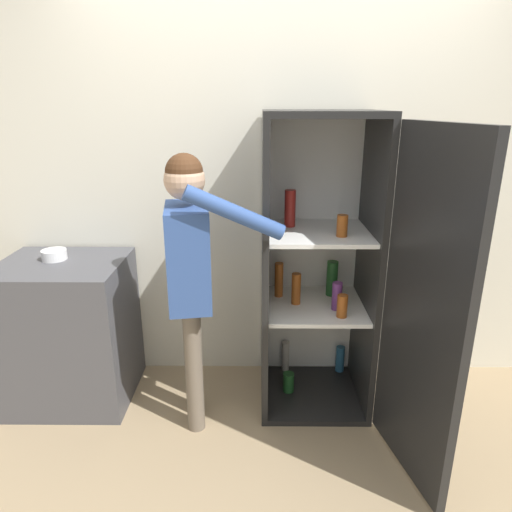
{
  "coord_description": "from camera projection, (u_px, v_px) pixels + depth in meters",
  "views": [
    {
      "loc": [
        -0.12,
        -1.89,
        1.79
      ],
      "look_at": [
        -0.14,
        0.62,
        0.94
      ],
      "focal_mm": 32.0,
      "sensor_mm": 36.0,
      "label": 1
    }
  ],
  "objects": [
    {
      "name": "ground_plane",
      "position": [
        282.0,
        467.0,
        2.36
      ],
      "size": [
        12.0,
        12.0,
        0.0
      ],
      "primitive_type": "plane",
      "color": "tan"
    },
    {
      "name": "wall_back",
      "position": [
        279.0,
        188.0,
        2.88
      ],
      "size": [
        7.0,
        0.06,
        2.55
      ],
      "color": "silver",
      "rests_on": "ground_plane"
    },
    {
      "name": "refrigerator",
      "position": [
        335.0,
        274.0,
        2.58
      ],
      "size": [
        0.82,
        1.24,
        1.75
      ],
      "color": "black",
      "rests_on": "ground_plane"
    },
    {
      "name": "person",
      "position": [
        190.0,
        261.0,
        2.41
      ],
      "size": [
        0.64,
        0.51,
        1.56
      ],
      "color": "#726656",
      "rests_on": "ground_plane"
    },
    {
      "name": "counter",
      "position": [
        69.0,
        331.0,
        2.81
      ],
      "size": [
        0.73,
        0.62,
        0.9
      ],
      "color": "#4C4C51",
      "rests_on": "ground_plane"
    },
    {
      "name": "bowl",
      "position": [
        54.0,
        255.0,
        2.71
      ],
      "size": [
        0.14,
        0.14,
        0.06
      ],
      "color": "white",
      "rests_on": "counter"
    }
  ]
}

